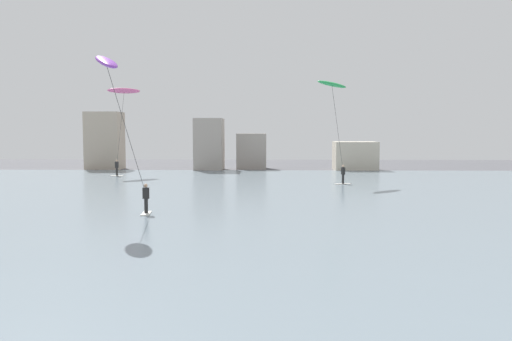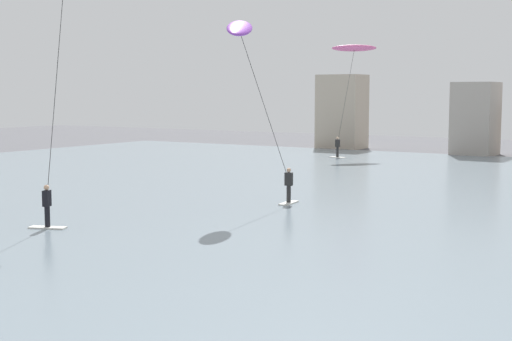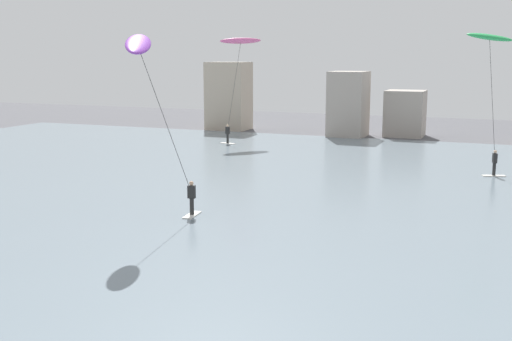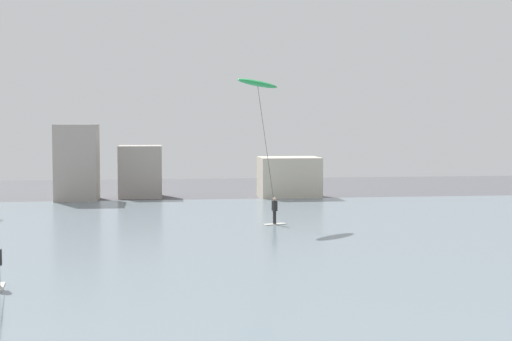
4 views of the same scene
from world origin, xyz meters
name	(u,v)px [view 1 (image 1 of 4)]	position (x,y,z in m)	size (l,w,h in m)	color
water_bay	(272,202)	(0.00, 30.79, 0.05)	(84.00, 52.00, 0.10)	slate
far_shore_buildings	(216,147)	(-6.50, 58.84, 2.69)	(34.35, 5.88, 6.87)	#B7A893
kitesurfer_pink	(124,96)	(-15.25, 51.06, 8.25)	(3.50, 4.90, 9.03)	silver
kitesurfer_green	(333,92)	(5.32, 42.95, 7.94)	(3.32, 3.56, 8.95)	silver
kitesurfer_purple	(110,76)	(-8.03, 23.90, 7.32)	(2.79, 4.44, 8.57)	silver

